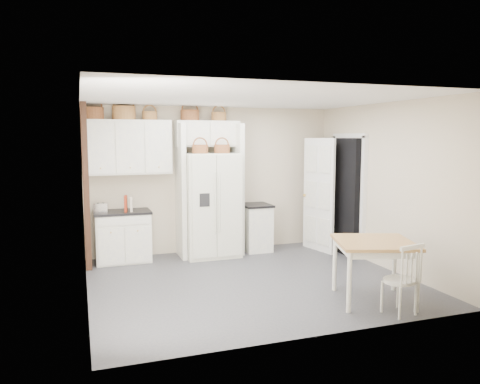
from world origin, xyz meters
name	(u,v)px	position (x,y,z in m)	size (l,w,h in m)	color
floor	(251,281)	(0.00, 0.00, 0.00)	(4.50, 4.50, 0.00)	#323239
ceiling	(252,98)	(0.00, 0.00, 2.60)	(4.50, 4.50, 0.00)	white
wall_back	(213,180)	(0.00, 2.00, 1.30)	(4.50, 4.50, 0.00)	#C4B796
wall_left	(84,198)	(-2.25, 0.00, 1.30)	(4.00, 4.00, 0.00)	#C4B796
wall_right	(386,186)	(2.25, 0.00, 1.30)	(4.00, 4.00, 0.00)	#C4B796
refrigerator	(211,205)	(-0.15, 1.62, 0.90)	(0.93, 0.75, 1.79)	silver
base_cab_left	(123,237)	(-1.65, 1.70, 0.41)	(0.88, 0.56, 0.81)	silver
base_cab_right	(256,228)	(0.73, 1.70, 0.41)	(0.46, 0.56, 0.82)	silver
dining_table	(373,271)	(1.18, -1.27, 0.39)	(0.93, 0.93, 0.77)	#A46D3F
windsor_chair	(400,281)	(1.20, -1.75, 0.40)	(0.39, 0.36, 0.80)	silver
counter_left	(122,212)	(-1.65, 1.70, 0.83)	(0.92, 0.59, 0.04)	black
counter_right	(256,205)	(0.73, 1.70, 0.84)	(0.50, 0.60, 0.04)	black
toaster	(101,208)	(-1.98, 1.66, 0.93)	(0.22, 0.13, 0.15)	silver
cookbook_red	(126,204)	(-1.59, 1.62, 0.98)	(0.04, 0.18, 0.27)	maroon
cookbook_cream	(131,204)	(-1.50, 1.62, 0.97)	(0.04, 0.16, 0.25)	beige
basket_upper_a	(93,113)	(-2.05, 1.83, 2.45)	(0.34, 0.34, 0.19)	#5C3117
basket_upper_b	(124,113)	(-1.56, 1.83, 2.46)	(0.38, 0.38, 0.22)	brown
basket_upper_c	(150,116)	(-1.14, 1.83, 2.42)	(0.25, 0.25, 0.14)	brown
basket_bridge_a	(190,115)	(-0.45, 1.83, 2.44)	(0.32, 0.32, 0.18)	#5C3117
basket_bridge_b	(219,117)	(0.07, 1.83, 2.43)	(0.26, 0.26, 0.15)	brown
basket_fridge_a	(200,149)	(-0.36, 1.52, 1.87)	(0.27, 0.27, 0.14)	#5C3117
basket_fridge_b	(222,149)	(0.03, 1.52, 1.87)	(0.27, 0.27, 0.14)	#5C3117
upper_cabinet	(129,147)	(-1.50, 1.83, 1.90)	(1.40, 0.34, 0.90)	silver
bridge_cabinet	(207,134)	(-0.15, 1.83, 2.12)	(1.12, 0.34, 0.45)	silver
fridge_panel_left	(181,191)	(-0.66, 1.70, 1.15)	(0.08, 0.60, 2.30)	silver
fridge_panel_right	(237,189)	(0.36, 1.70, 1.15)	(0.08, 0.60, 2.30)	silver
trim_post	(86,187)	(-2.20, 1.35, 1.30)	(0.09, 0.09, 2.60)	#372316
doorway_void	(346,196)	(2.16, 1.00, 1.02)	(0.18, 0.85, 2.05)	black
door_slab	(319,195)	(1.80, 1.33, 1.02)	(0.80, 0.04, 2.05)	white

